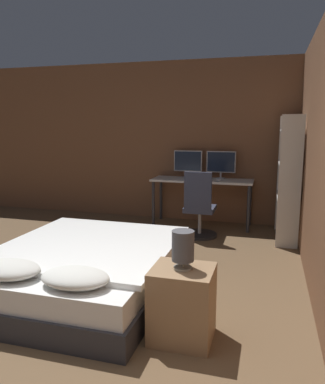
# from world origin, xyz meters

# --- Properties ---
(ground_plane) EXTENTS (20.00, 20.00, 0.00)m
(ground_plane) POSITION_xyz_m (0.00, 0.00, 0.00)
(ground_plane) COLOR brown
(wall_back) EXTENTS (12.00, 0.06, 2.70)m
(wall_back) POSITION_xyz_m (0.00, 4.35, 1.35)
(wall_back) COLOR brown
(wall_back) RESTS_ON ground_plane
(bed) EXTENTS (1.66, 1.99, 0.55)m
(bed) POSITION_xyz_m (-0.38, 1.19, 0.24)
(bed) COLOR #2D2D33
(bed) RESTS_ON ground_plane
(nightstand) EXTENTS (0.47, 0.42, 0.57)m
(nightstand) POSITION_xyz_m (0.72, 0.66, 0.29)
(nightstand) COLOR #997551
(nightstand) RESTS_ON ground_plane
(bedside_lamp) EXTENTS (0.17, 0.17, 0.29)m
(bedside_lamp) POSITION_xyz_m (0.72, 0.66, 0.74)
(bedside_lamp) COLOR gray
(bedside_lamp) RESTS_ON nightstand
(desk) EXTENTS (1.63, 0.55, 0.77)m
(desk) POSITION_xyz_m (0.27, 4.01, 0.67)
(desk) COLOR beige
(desk) RESTS_ON ground_plane
(monitor_left) EXTENTS (0.47, 0.16, 0.45)m
(monitor_left) POSITION_xyz_m (-0.01, 4.18, 1.02)
(monitor_left) COLOR #B7B7BC
(monitor_left) RESTS_ON desk
(monitor_right) EXTENTS (0.47, 0.16, 0.45)m
(monitor_right) POSITION_xyz_m (0.55, 4.18, 1.02)
(monitor_right) COLOR #B7B7BC
(monitor_right) RESTS_ON desk
(keyboard) EXTENTS (0.39, 0.13, 0.02)m
(keyboard) POSITION_xyz_m (0.27, 3.84, 0.78)
(keyboard) COLOR #B7B7BC
(keyboard) RESTS_ON desk
(computer_mouse) EXTENTS (0.07, 0.05, 0.04)m
(computer_mouse) POSITION_xyz_m (0.56, 3.84, 0.79)
(computer_mouse) COLOR #B7B7BC
(computer_mouse) RESTS_ON desk
(office_chair) EXTENTS (0.52, 0.52, 0.99)m
(office_chair) POSITION_xyz_m (0.35, 3.34, 0.38)
(office_chair) COLOR black
(office_chair) RESTS_ON ground_plane
(bookshelf) EXTENTS (0.29, 0.95, 1.78)m
(bookshelf) POSITION_xyz_m (1.58, 3.52, 0.96)
(bookshelf) COLOR beige
(bookshelf) RESTS_ON ground_plane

